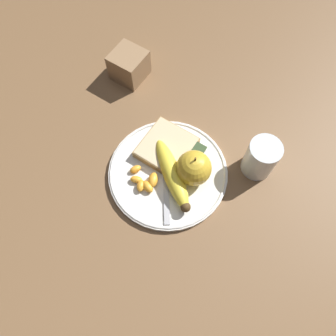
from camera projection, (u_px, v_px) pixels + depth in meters
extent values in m
plane|color=brown|center=(168.00, 174.00, 0.73)|extent=(3.00, 3.00, 0.00)
cylinder|color=silver|center=(168.00, 173.00, 0.72)|extent=(0.26, 0.26, 0.01)
torus|color=silver|center=(168.00, 172.00, 0.72)|extent=(0.26, 0.26, 0.01)
cylinder|color=silver|center=(261.00, 158.00, 0.69)|extent=(0.07, 0.07, 0.09)
cylinder|color=orange|center=(260.00, 160.00, 0.70)|extent=(0.06, 0.06, 0.07)
sphere|color=gold|center=(194.00, 168.00, 0.68)|extent=(0.08, 0.08, 0.08)
cylinder|color=brown|center=(195.00, 159.00, 0.64)|extent=(0.00, 0.00, 0.01)
ellipsoid|color=yellow|center=(172.00, 173.00, 0.70)|extent=(0.13, 0.16, 0.04)
sphere|color=#473319|center=(186.00, 207.00, 0.66)|extent=(0.02, 0.02, 0.02)
cube|color=#AB8751|center=(167.00, 148.00, 0.73)|extent=(0.11, 0.11, 0.02)
cube|color=beige|center=(167.00, 148.00, 0.73)|extent=(0.11, 0.10, 0.02)
cube|color=#B2B2B7|center=(166.00, 196.00, 0.69)|extent=(0.11, 0.08, 0.00)
cube|color=#B2B2B7|center=(165.00, 158.00, 0.73)|extent=(0.06, 0.05, 0.00)
cube|color=white|center=(196.00, 153.00, 0.73)|extent=(0.04, 0.03, 0.02)
cube|color=#334728|center=(196.00, 150.00, 0.72)|extent=(0.04, 0.03, 0.00)
ellipsoid|color=#F9A32D|center=(148.00, 187.00, 0.69)|extent=(0.03, 0.04, 0.02)
ellipsoid|color=#F9A32D|center=(136.00, 180.00, 0.70)|extent=(0.02, 0.03, 0.01)
ellipsoid|color=#F9A32D|center=(141.00, 186.00, 0.70)|extent=(0.03, 0.03, 0.02)
ellipsoid|color=#F9A32D|center=(136.00, 169.00, 0.71)|extent=(0.03, 0.03, 0.01)
ellipsoid|color=#F9A32D|center=(153.00, 180.00, 0.70)|extent=(0.04, 0.03, 0.02)
cube|color=#93704C|center=(129.00, 65.00, 0.81)|extent=(0.08, 0.08, 0.07)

